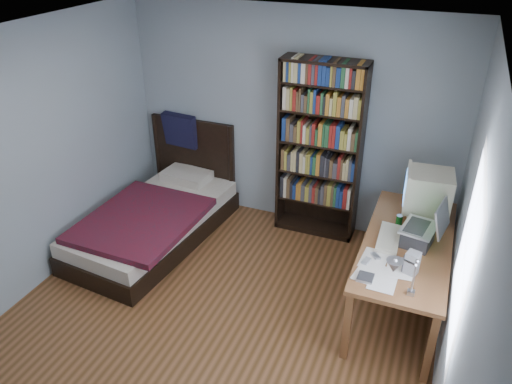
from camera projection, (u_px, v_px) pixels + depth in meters
room at (208, 210)px, 3.89m from camera, size 4.20×4.24×2.50m
desk at (409, 241)px, 4.98m from camera, size 0.75×1.74×0.73m
crt_monitor at (427, 192)px, 4.67m from camera, size 0.45×0.42×0.48m
laptop at (420, 233)px, 4.34m from camera, size 0.41×0.40×0.43m
desk_lamp at (398, 269)px, 3.35m from camera, size 0.22×0.48×0.57m
keyboard at (389, 238)px, 4.45m from camera, size 0.20×0.48×0.05m
speaker at (412, 263)px, 3.99m from camera, size 0.12×0.12×0.20m
soda_can at (399, 221)px, 4.64m from camera, size 0.06×0.06×0.11m
mouse at (407, 224)px, 4.65m from camera, size 0.06×0.10×0.03m
phone_silver at (376, 256)px, 4.23m from camera, size 0.10×0.11×0.02m
phone_grey at (366, 261)px, 4.16m from camera, size 0.07×0.11×0.02m
external_drive at (365, 278)px, 3.97m from camera, size 0.13×0.13×0.03m
bookshelf at (320, 151)px, 5.46m from camera, size 0.91×0.30×2.02m
bed at (157, 216)px, 5.71m from camera, size 1.24×2.18×1.16m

